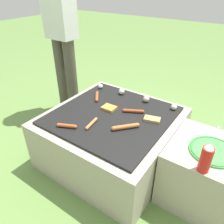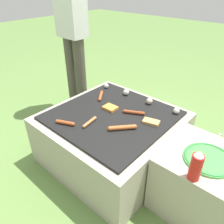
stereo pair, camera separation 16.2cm
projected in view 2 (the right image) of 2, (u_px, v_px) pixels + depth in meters
The scene contains 15 objects.
ground_plane at pixel (112, 156), 1.86m from camera, with size 14.00×14.00×0.00m, color #608442.
grill at pixel (112, 137), 1.75m from camera, with size 0.93×0.93×0.42m.
side_ledge at pixel (202, 183), 1.35m from camera, with size 0.50×0.48×0.42m.
person_standing at pixel (71, 22), 2.07m from camera, with size 0.28×0.22×1.64m.
sausage_mid_right at pixel (134, 112), 1.63m from camera, with size 0.15×0.09×0.03m.
sausage_front_center at pixel (101, 96), 1.86m from camera, with size 0.11×0.14×0.03m.
sausage_back_center at pixel (122, 128), 1.46m from camera, with size 0.14×0.16×0.03m.
sausage_front_right at pixel (90, 122), 1.53m from camera, with size 0.04×0.15×0.02m.
sausage_front_left at pixel (65, 123), 1.52m from camera, with size 0.14×0.08×0.03m.
bread_slice_left at pixel (110, 108), 1.70m from camera, with size 0.10×0.08×0.02m.
bread_slice_right at pixel (151, 122), 1.53m from camera, with size 0.13×0.09×0.02m.
mushroom_row at pixel (139, 97), 1.81m from camera, with size 0.74×0.07×0.05m.
plate_colorful at pixel (209, 158), 1.23m from camera, with size 0.28×0.28×0.02m.
condiment_bottle at pixel (196, 166), 1.07m from camera, with size 0.06×0.06×0.18m.
fork_utensil at pixel (214, 139), 1.38m from camera, with size 0.05×0.18×0.01m.
Camera 2 is at (0.91, -1.03, 1.30)m, focal length 35.00 mm.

